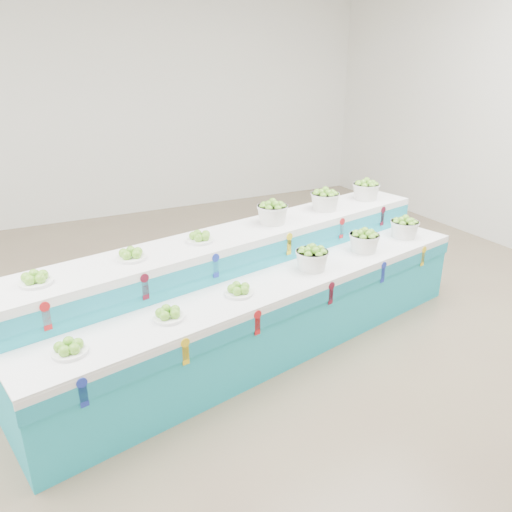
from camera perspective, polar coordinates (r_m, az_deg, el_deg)
name	(u,v)px	position (r m, az deg, el deg)	size (l,w,h in m)	color
ground	(201,377)	(4.41, -6.27, -13.45)	(10.00, 10.00, 0.00)	brown
back_wall	(77,92)	(8.51, -19.55, 17.02)	(10.00, 10.00, 0.00)	silver
display_stand	(256,292)	(4.64, 0.00, -4.13)	(4.47, 1.15, 1.02)	#1FADC5
plate_lower_left	(69,347)	(3.55, -20.39, -9.60)	(0.24, 0.24, 0.10)	white
plate_lower_mid	(168,313)	(3.79, -9.88, -6.36)	(0.24, 0.24, 0.10)	white
plate_lower_right	(239,289)	(4.10, -1.94, -3.73)	(0.24, 0.24, 0.10)	white
basket_lower_left	(312,258)	(4.58, 6.34, -0.20)	(0.30, 0.30, 0.22)	silver
basket_lower_mid	(364,241)	(5.09, 12.12, 1.72)	(0.30, 0.30, 0.22)	silver
basket_lower_right	(404,227)	(5.60, 16.43, 3.15)	(0.30, 0.30, 0.22)	silver
plate_upper_left	(35,278)	(3.90, -23.71, -2.26)	(0.24, 0.24, 0.10)	white
plate_upper_mid	(131,254)	(4.12, -13.96, 0.26)	(0.24, 0.24, 0.10)	white
plate_upper_right	(200,236)	(4.41, -6.34, 2.23)	(0.24, 0.24, 0.10)	white
basket_upper_left	(272,212)	(4.86, 1.87, 4.98)	(0.30, 0.30, 0.22)	silver
basket_upper_mid	(325,199)	(5.35, 7.80, 6.35)	(0.30, 0.30, 0.22)	silver
basket_upper_right	(366,190)	(5.83, 12.32, 7.35)	(0.30, 0.30, 0.22)	silver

